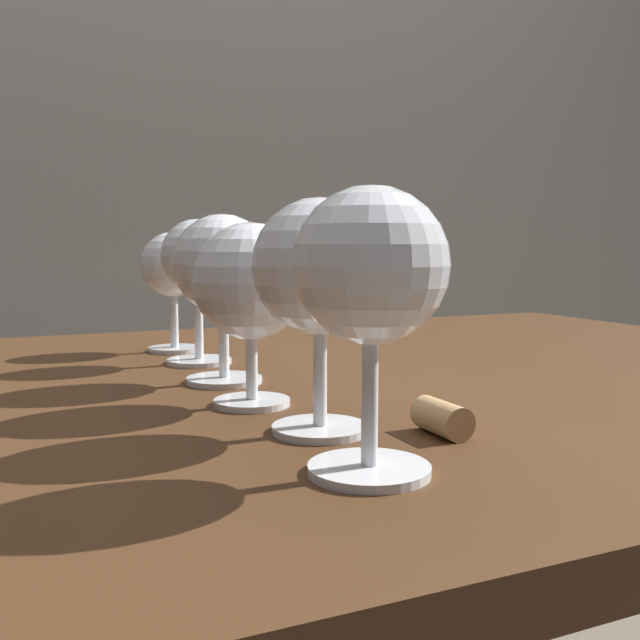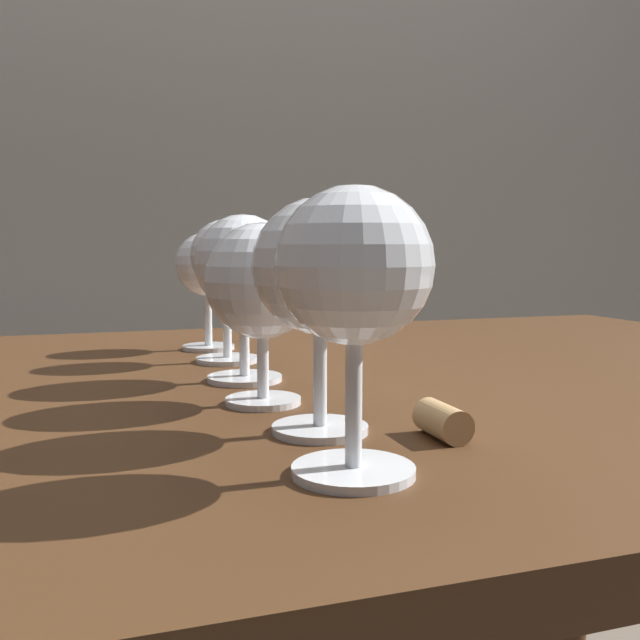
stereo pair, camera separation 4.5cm
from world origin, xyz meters
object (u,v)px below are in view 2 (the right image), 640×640
object	(u,v)px
wine_glass_empty	(262,284)
cork	(442,421)
wine_glass_rose	(226,261)
wine_glass_port	(354,275)
wine_glass_chardonnay	(207,267)
wine_glass_white	(243,267)
wine_glass_pinot	(320,271)

from	to	relation	value
wine_glass_empty	cork	xyz separation A→B (m)	(0.08, -0.13, -0.08)
wine_glass_rose	wine_glass_port	bearing A→B (deg)	-90.92
wine_glass_port	wine_glass_chardonnay	xyz separation A→B (m)	(0.00, 0.48, -0.01)
wine_glass_chardonnay	cork	distance (m)	0.44
wine_glass_rose	wine_glass_chardonnay	size ratio (longest dim) A/B	1.08
wine_glass_empty	wine_glass_chardonnay	size ratio (longest dim) A/B	1.01
wine_glass_white	wine_glass_chardonnay	size ratio (longest dim) A/B	1.09
wine_glass_port	wine_glass_empty	distance (m)	0.18
wine_glass_rose	cork	distance (m)	0.35
wine_glass_empty	wine_glass_rose	distance (m)	0.20
wine_glass_empty	wine_glass_rose	world-z (taller)	wine_glass_rose
wine_glass_pinot	wine_glass_empty	xyz separation A→B (m)	(-0.02, 0.09, -0.01)
wine_glass_rose	cork	world-z (taller)	wine_glass_rose
wine_glass_empty	cork	bearing A→B (deg)	-56.96
wine_glass_white	cork	bearing A→B (deg)	-70.83
wine_glass_rose	wine_glass_chardonnay	bearing A→B (deg)	92.70
wine_glass_rose	wine_glass_empty	bearing A→B (deg)	-93.21
wine_glass_pinot	wine_glass_rose	size ratio (longest dim) A/B	1.02
wine_glass_port	wine_glass_pinot	world-z (taller)	same
wine_glass_empty	cork	world-z (taller)	wine_glass_empty
wine_glass_port	wine_glass_chardonnay	bearing A→B (deg)	89.80
wine_glass_empty	wine_glass_chardonnay	xyz separation A→B (m)	(0.01, 0.30, 0.00)
cork	wine_glass_pinot	bearing A→B (deg)	151.69
wine_glass_chardonnay	wine_glass_pinot	bearing A→B (deg)	-88.77
wine_glass_port	cork	distance (m)	0.13
wine_glass_white	wine_glass_rose	size ratio (longest dim) A/B	1.00
cork	wine_glass_empty	bearing A→B (deg)	123.04
wine_glass_empty	cork	distance (m)	0.17
wine_glass_pinot	wine_glass_white	bearing A→B (deg)	92.83
wine_glass_white	wine_glass_chardonnay	world-z (taller)	wine_glass_white
wine_glass_rose	wine_glass_pinot	bearing A→B (deg)	-89.24
wine_glass_pinot	cork	size ratio (longest dim) A/B	3.60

